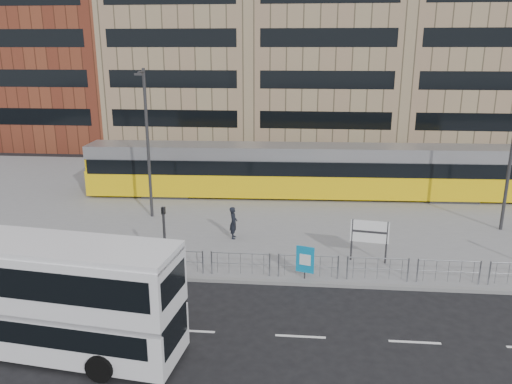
# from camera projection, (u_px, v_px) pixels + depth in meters

# --- Properties ---
(ground) EXTENTS (120.00, 120.00, 0.00)m
(ground) POSITION_uv_depth(u_px,v_px,m) (255.00, 284.00, 21.83)
(ground) COLOR black
(ground) RESTS_ON ground
(plaza) EXTENTS (64.00, 24.00, 0.15)m
(plaza) POSITION_uv_depth(u_px,v_px,m) (272.00, 201.00, 33.29)
(plaza) COLOR gray
(plaza) RESTS_ON ground
(kerb) EXTENTS (64.00, 0.25, 0.17)m
(kerb) POSITION_uv_depth(u_px,v_px,m) (255.00, 282.00, 21.86)
(kerb) COLOR gray
(kerb) RESTS_ON ground
(building_row) EXTENTS (70.40, 18.40, 31.20)m
(building_row) POSITION_uv_depth(u_px,v_px,m) (301.00, 18.00, 50.90)
(building_row) COLOR brown
(building_row) RESTS_ON ground
(pedestrian_barrier) EXTENTS (32.07, 0.07, 1.10)m
(pedestrian_barrier) POSITION_uv_depth(u_px,v_px,m) (301.00, 260.00, 21.86)
(pedestrian_barrier) COLOR #989BA1
(pedestrian_barrier) RESTS_ON plaza
(road_markings) EXTENTS (62.00, 0.12, 0.01)m
(road_markings) POSITION_uv_depth(u_px,v_px,m) (273.00, 335.00, 17.92)
(road_markings) COLOR white
(road_markings) RESTS_ON ground
(double_decker_bus) EXTENTS (10.14, 3.52, 3.97)m
(double_decker_bus) POSITION_uv_depth(u_px,v_px,m) (34.00, 292.00, 16.54)
(double_decker_bus) COLOR white
(double_decker_bus) RESTS_ON ground
(tram) EXTENTS (29.89, 3.89, 3.51)m
(tram) POSITION_uv_depth(u_px,v_px,m) (307.00, 171.00, 33.82)
(tram) COLOR yellow
(tram) RESTS_ON plaza
(station_sign) EXTENTS (1.77, 0.35, 2.04)m
(station_sign) POSITION_uv_depth(u_px,v_px,m) (370.00, 234.00, 23.35)
(station_sign) COLOR #2D2D30
(station_sign) RESTS_ON plaza
(ad_panel) EXTENTS (0.79, 0.29, 1.51)m
(ad_panel) POSITION_uv_depth(u_px,v_px,m) (305.00, 260.00, 21.74)
(ad_panel) COLOR #2D2D30
(ad_panel) RESTS_ON plaza
(pedestrian) EXTENTS (0.48, 0.67, 1.74)m
(pedestrian) POSITION_uv_depth(u_px,v_px,m) (233.00, 223.00, 26.44)
(pedestrian) COLOR black
(pedestrian) RESTS_ON plaza
(traffic_light_west) EXTENTS (0.20, 0.23, 3.10)m
(traffic_light_west) POSITION_uv_depth(u_px,v_px,m) (164.00, 231.00, 22.08)
(traffic_light_west) COLOR #2D2D30
(traffic_light_west) RESTS_ON plaza
(lamp_post_west) EXTENTS (0.45, 1.04, 8.71)m
(lamp_post_west) POSITION_uv_depth(u_px,v_px,m) (147.00, 139.00, 28.77)
(lamp_post_west) COLOR #2D2D30
(lamp_post_west) RESTS_ON plaza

